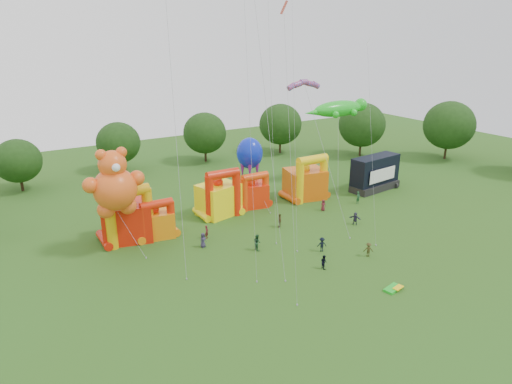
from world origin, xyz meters
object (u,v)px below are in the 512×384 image
teddy_bear_kite (118,194)px  spectator_4 (280,220)px  bouncy_castle_2 (219,197)px  octopus_kite (253,166)px  stage_trailer (375,173)px  spectator_0 (203,240)px  gecko_kite (338,147)px  bouncy_castle_0 (127,219)px

teddy_bear_kite → spectator_4: (19.40, -3.33, -6.16)m
bouncy_castle_2 → octopus_kite: (7.07, 2.99, 2.68)m
stage_trailer → spectator_4: size_ratio=4.85×
stage_trailer → octopus_kite: octopus_kite is taller
octopus_kite → stage_trailer: bearing=-17.4°
teddy_bear_kite → spectator_0: (8.41, -3.57, -6.19)m
stage_trailer → teddy_bear_kite: teddy_bear_kite is taller
spectator_4 → gecko_kite: bearing=154.7°
teddy_bear_kite → spectator_0: 11.03m
bouncy_castle_0 → teddy_bear_kite: (-1.49, -2.99, 4.35)m
gecko_kite → octopus_kite: bearing=172.1°
stage_trailer → spectator_4: bearing=-167.5°
stage_trailer → spectator_0: size_ratio=5.03×
teddy_bear_kite → octopus_kite: (21.71, 7.47, -1.82)m
spectator_0 → spectator_4: bearing=-16.0°
octopus_kite → spectator_0: size_ratio=5.22×
bouncy_castle_0 → spectator_4: bearing=-19.4°
bouncy_castle_0 → teddy_bear_kite: teddy_bear_kite is taller
bouncy_castle_0 → stage_trailer: bouncy_castle_0 is taller
gecko_kite → spectator_0: 29.93m
gecko_kite → octopus_kite: 14.85m
octopus_kite → gecko_kite: bearing=-7.9°
teddy_bear_kite → octopus_kite: teddy_bear_kite is taller
gecko_kite → teddy_bear_kite: bearing=-171.5°
teddy_bear_kite → gecko_kite: size_ratio=0.91×
gecko_kite → spectator_4: size_ratio=7.30×
bouncy_castle_2 → stage_trailer: bouncy_castle_2 is taller
octopus_kite → spectator_0: (-13.30, -11.04, -4.37)m
gecko_kite → spectator_0: (-27.95, -9.00, -5.78)m
bouncy_castle_0 → stage_trailer: 39.43m
bouncy_castle_0 → spectator_4: (17.91, -6.31, -1.81)m
stage_trailer → octopus_kite: 20.27m
stage_trailer → spectator_0: (-32.48, -5.02, -1.76)m
teddy_bear_kite → spectator_0: bearing=-23.0°
teddy_bear_kite → gecko_kite: gecko_kite is taller
octopus_kite → spectator_4: (-2.31, -10.80, -4.34)m
spectator_0 → spectator_4: spectator_4 is taller
spectator_0 → octopus_kite: bearing=22.4°
gecko_kite → spectator_4: (-16.96, -8.76, -5.75)m
teddy_bear_kite → stage_trailer: bearing=2.0°
bouncy_castle_0 → stage_trailer: (39.40, -1.53, -0.08)m
bouncy_castle_0 → stage_trailer: size_ratio=0.80×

